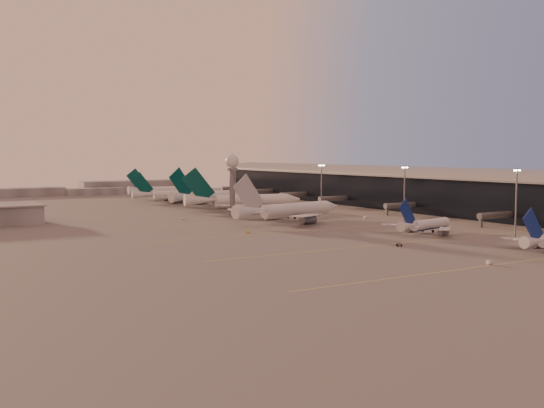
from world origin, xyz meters
TOP-DOWN VIEW (x-y plane):
  - ground at (0.00, 0.00)m, footprint 700.00×700.00m
  - taxiway_markings at (30.00, 56.00)m, footprint 180.00×185.25m
  - terminal at (107.88, 110.09)m, footprint 57.00×362.00m
  - radar_tower at (5.00, 120.00)m, footprint 6.40×6.40m
  - mast_a at (58.00, 0.00)m, footprint 3.60×0.56m
  - mast_b at (55.00, 55.00)m, footprint 3.60×0.56m
  - mast_c at (50.00, 110.00)m, footprint 3.60×0.56m
  - mast_d at (48.00, 200.00)m, footprint 3.60×0.56m
  - distant_horizon at (2.62, 325.14)m, footprint 165.00×37.50m
  - narrowbody_mid at (37.69, 23.51)m, footprint 35.55×28.02m
  - widebody_white at (15.79, 85.19)m, footprint 61.28×48.66m
  - greentail_a at (22.32, 140.29)m, footprint 62.71×50.12m
  - greentail_b at (24.47, 180.31)m, footprint 61.08×48.74m
  - greentail_c at (14.79, 218.86)m, footprint 52.02×41.75m
  - greentail_d at (25.53, 256.01)m, footprint 55.83×45.04m
  - gsv_truck_a at (4.83, -34.21)m, footprint 6.14×2.56m
  - gsv_catering_a at (61.91, -5.04)m, footprint 6.17×4.36m
  - gsv_tug_mid at (6.66, 4.20)m, footprint 4.34×3.72m
  - gsv_truck_b at (39.10, 40.21)m, footprint 5.59×3.29m
  - gsv_truck_c at (-19.45, 59.27)m, footprint 4.15×4.80m
  - gsv_catering_b at (53.39, 79.02)m, footprint 5.44×3.81m
  - gsv_tug_far at (24.65, 107.43)m, footprint 3.90×4.10m
  - gsv_truck_d at (-21.76, 116.53)m, footprint 2.85×5.54m
  - gsv_tug_hangar at (54.77, 147.99)m, footprint 3.53×2.90m

SIDE VIEW (x-z plane):
  - ground at x=0.00m, z-range 0.00..0.00m
  - taxiway_markings at x=30.00m, z-range 0.00..0.02m
  - gsv_tug_hangar at x=54.77m, z-range 0.01..0.88m
  - gsv_tug_far at x=24.65m, z-range 0.02..1.03m
  - gsv_tug_mid at x=6.66m, z-range 0.02..1.08m
  - gsv_truck_c at x=-19.45m, z-range 0.02..1.92m
  - gsv_truck_b at x=39.10m, z-range 0.02..2.15m
  - gsv_truck_d at x=-21.76m, z-range 0.02..2.15m
  - gsv_truck_a at x=4.83m, z-range 0.02..2.45m
  - gsv_catering_b at x=53.39m, z-range 0.00..4.08m
  - gsv_catering_a at x=61.91m, z-range 0.00..4.64m
  - narrowbody_mid at x=37.69m, z-range -4.21..9.94m
  - greentail_c at x=14.79m, z-range -6.13..12.83m
  - greentail_d at x=25.53m, z-range -6.55..13.72m
  - widebody_white at x=15.79m, z-range -7.10..14.64m
  - distant_horizon at x=2.62m, z-range -0.61..8.39m
  - greentail_b at x=24.47m, z-range -7.31..15.29m
  - greentail_a at x=22.32m, z-range -7.46..15.61m
  - terminal at x=107.88m, z-range -1.00..22.04m
  - mast_a at x=58.00m, z-range 1.24..26.24m
  - mast_b at x=55.00m, z-range 1.24..26.24m
  - mast_c at x=50.00m, z-range 1.24..26.24m
  - mast_d at x=48.00m, z-range 1.24..26.24m
  - radar_tower at x=5.00m, z-range 5.40..36.50m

